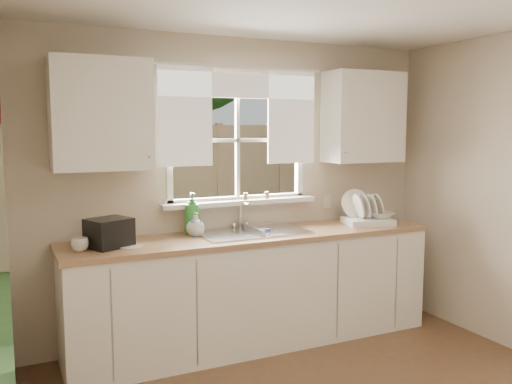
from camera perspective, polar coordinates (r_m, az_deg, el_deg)
name	(u,v)px	position (r m, az deg, el deg)	size (l,w,h in m)	color
room_walls	(400,230)	(2.85, 14.95, -3.90)	(3.62, 4.02, 2.50)	beige
window	(238,160)	(4.58, -1.88, 3.39)	(1.38, 0.16, 1.06)	white
curtains	(241,106)	(4.53, -1.64, 9.02)	(1.50, 0.03, 0.81)	white
base_cabinets	(254,291)	(4.48, -0.17, -10.37)	(3.00, 0.62, 0.87)	white
countertop	(254,236)	(4.37, -0.17, -4.65)	(3.04, 0.65, 0.04)	#A07650
upper_cabinet_left	(101,115)	(4.08, -16.01, 7.85)	(0.70, 0.33, 0.80)	white
upper_cabinet_right	(363,117)	(5.00, 11.23, 7.72)	(0.70, 0.33, 0.80)	white
wall_outlet	(327,202)	(5.02, 7.46, -1.02)	(0.08, 0.01, 0.12)	beige
sill_jars	(256,196)	(4.61, 0.03, -0.40)	(0.24, 0.04, 0.06)	brown
backyard	(132,38)	(11.02, -12.90, 15.48)	(20.00, 10.00, 6.13)	#335421
sink	(253,242)	(4.41, -0.34, -5.24)	(0.88, 0.52, 0.40)	#B7B7BC
dish_rack	(367,215)	(4.88, 11.60, -2.44)	(0.46, 0.39, 0.30)	white
bowl	(381,215)	(4.91, 13.00, -2.38)	(0.22, 0.22, 0.05)	silver
soap_bottle_a	(192,213)	(4.34, -6.73, -2.26)	(0.13, 0.13, 0.34)	green
soap_bottle_b	(195,224)	(4.29, -6.43, -3.40)	(0.08, 0.08, 0.18)	blue
soap_bottle_c	(195,224)	(4.28, -6.40, -3.41)	(0.14, 0.14, 0.18)	beige
saucer	(130,246)	(3.97, -13.08, -5.61)	(0.17, 0.17, 0.01)	beige
cup	(80,245)	(3.93, -18.06, -5.29)	(0.12, 0.12, 0.09)	silver
black_appliance	(109,233)	(4.00, -15.20, -4.16)	(0.28, 0.24, 0.21)	black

